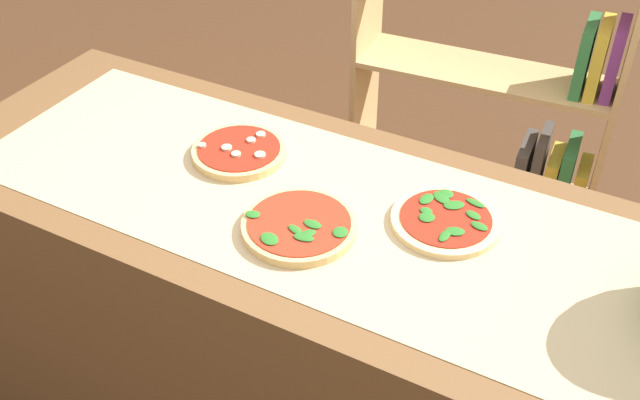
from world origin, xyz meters
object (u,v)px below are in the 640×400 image
Objects in this scene: pizza_spinach_1 at (299,226)px; pizza_spinach_2 at (446,220)px; pizza_mushroom_0 at (239,151)px; bookshelf at (505,150)px.

pizza_spinach_1 reaches higher than pizza_spinach_2.
pizza_spinach_1 is at bearing -147.43° from pizza_spinach_2.
pizza_mushroom_0 is 0.56m from pizza_spinach_2.
bookshelf is (0.49, 0.87, -0.36)m from pizza_mushroom_0.
pizza_spinach_2 is 0.19× the size of bookshelf.
pizza_spinach_2 is at bearing 32.57° from pizza_spinach_1.
pizza_spinach_2 is (0.28, 0.18, -0.00)m from pizza_spinach_1.
pizza_mushroom_0 is 0.92× the size of pizza_spinach_1.
pizza_spinach_2 is at bearing -84.97° from bookshelf.
pizza_mushroom_0 is 0.97× the size of pizza_spinach_2.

